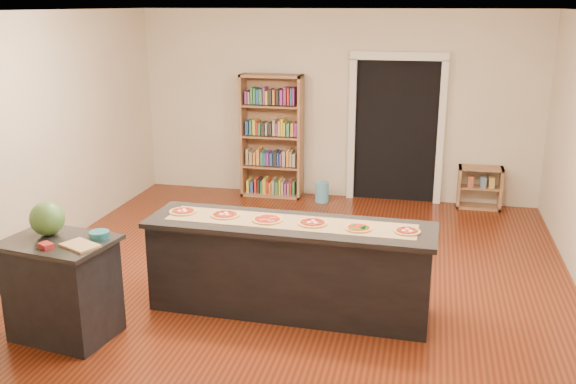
% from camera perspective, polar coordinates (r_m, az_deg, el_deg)
% --- Properties ---
extents(room, '(6.00, 7.00, 2.80)m').
position_cam_1_polar(room, '(6.32, -0.40, 2.98)').
color(room, beige).
rests_on(room, ground).
extents(doorway, '(1.40, 0.09, 2.21)m').
position_cam_1_polar(doorway, '(9.61, 9.60, 6.20)').
color(doorway, black).
rests_on(doorway, room).
extents(kitchen_island, '(2.72, 0.74, 0.90)m').
position_cam_1_polar(kitchen_island, '(6.16, 0.14, -6.67)').
color(kitchen_island, black).
rests_on(kitchen_island, ground).
extents(side_counter, '(0.92, 0.67, 0.91)m').
position_cam_1_polar(side_counter, '(6.04, -19.38, -8.05)').
color(side_counter, black).
rests_on(side_counter, ground).
extents(bookshelf, '(0.93, 0.33, 1.86)m').
position_cam_1_polar(bookshelf, '(9.75, -1.45, 4.96)').
color(bookshelf, '#996C4A').
rests_on(bookshelf, ground).
extents(low_shelf, '(0.62, 0.27, 0.62)m').
position_cam_1_polar(low_shelf, '(9.68, 16.66, 0.38)').
color(low_shelf, '#996C4A').
rests_on(low_shelf, ground).
extents(waste_bin, '(0.21, 0.21, 0.31)m').
position_cam_1_polar(waste_bin, '(9.62, 3.04, 0.00)').
color(waste_bin, '#57A3C3').
rests_on(waste_bin, ground).
extents(kraft_paper, '(2.37, 0.48, 0.00)m').
position_cam_1_polar(kraft_paper, '(6.01, 0.17, -2.69)').
color(kraft_paper, '#A98157').
rests_on(kraft_paper, kitchen_island).
extents(watermelon, '(0.30, 0.30, 0.30)m').
position_cam_1_polar(watermelon, '(5.99, -20.62, -2.23)').
color(watermelon, '#144214').
rests_on(watermelon, side_counter).
extents(cutting_board, '(0.37, 0.32, 0.02)m').
position_cam_1_polar(cutting_board, '(5.66, -17.99, -4.54)').
color(cutting_board, tan).
rests_on(cutting_board, side_counter).
extents(package_red, '(0.15, 0.13, 0.04)m').
position_cam_1_polar(package_red, '(5.71, -20.71, -4.49)').
color(package_red, maroon).
rests_on(package_red, side_counter).
extents(package_teal, '(0.17, 0.17, 0.07)m').
position_cam_1_polar(package_teal, '(5.79, -16.43, -3.69)').
color(package_teal, '#195966').
rests_on(package_teal, side_counter).
extents(pizza_a, '(0.27, 0.27, 0.02)m').
position_cam_1_polar(pizza_a, '(6.37, -9.31, -1.71)').
color(pizza_a, '#DAB053').
rests_on(pizza_a, kitchen_island).
extents(pizza_b, '(0.29, 0.29, 0.02)m').
position_cam_1_polar(pizza_b, '(6.21, -5.62, -2.03)').
color(pizza_b, '#DAB053').
rests_on(pizza_b, kitchen_island).
extents(pizza_c, '(0.28, 0.28, 0.02)m').
position_cam_1_polar(pizza_c, '(6.05, -1.86, -2.46)').
color(pizza_c, '#DAB053').
rests_on(pizza_c, kitchen_island).
extents(pizza_d, '(0.30, 0.30, 0.02)m').
position_cam_1_polar(pizza_d, '(5.96, 2.19, -2.76)').
color(pizza_d, '#DAB053').
rests_on(pizza_d, kitchen_island).
extents(pizza_e, '(0.27, 0.27, 0.02)m').
position_cam_1_polar(pizza_e, '(5.85, 6.28, -3.21)').
color(pizza_e, '#DAB053').
rests_on(pizza_e, kitchen_island).
extents(pizza_f, '(0.25, 0.25, 0.02)m').
position_cam_1_polar(pizza_f, '(5.84, 10.54, -3.44)').
color(pizza_f, '#DAB053').
rests_on(pizza_f, kitchen_island).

